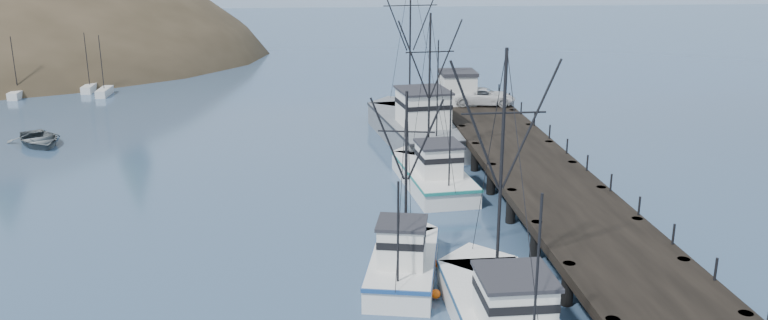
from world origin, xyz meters
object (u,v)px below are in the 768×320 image
Objects in this scene: trawler_mid at (404,261)px; motorboat at (39,144)px; pier at (532,168)px; trawler_near at (502,312)px; pickup_truck at (484,96)px; work_vessel at (415,125)px; trawler_far at (432,173)px; pier_shed at (458,87)px.

trawler_mid is 1.63× the size of motorboat.
trawler_near is (-6.02, -16.94, -0.87)m from pier.
trawler_near is at bearing 177.08° from pickup_truck.
work_vessel reaches higher than trawler_near.
trawler_near is at bearing -89.88° from trawler_far.
work_vessel is (-5.75, 13.52, -0.46)m from pier.
trawler_near is 2.10× the size of motorboat.
work_vessel is (3.71, 25.00, 0.41)m from trawler_mid.
pickup_truck is at bearing 78.96° from trawler_near.
pier is 2.63× the size of work_vessel.
trawler_near is 35.33m from pier_shed.
trawler_mid is 36.97m from motorboat.
work_vessel is at bearing -34.19° from motorboat.
work_vessel reaches higher than trawler_mid.
trawler_near is at bearing -90.52° from work_vessel.
trawler_far is at bearing 75.94° from trawler_mid.
trawler_near reaches higher than trawler_far.
trawler_far is (3.40, 13.57, 0.00)m from trawler_mid.
work_vessel is 5.23× the size of pier_shed.
work_vessel is at bearing 113.03° from pier.
motorboat is (-33.91, -3.16, -3.42)m from pier_shed.
pier_shed is (4.56, 15.91, 2.60)m from trawler_far.
pickup_truck is 0.93× the size of motorboat.
pickup_truck is at bearing 66.03° from trawler_far.
work_vessel is at bearing 127.73° from pickup_truck.
pier is 13.75× the size of pier_shed.
trawler_far is 2.18× the size of pickup_truck.
trawler_near is 43.30m from motorboat.
pier_shed is (-1.50, 18.00, 1.73)m from pier.
motorboat is at bearing 156.51° from trawler_far.
trawler_near is 1.04× the size of trawler_far.
trawler_near is 2.27× the size of pickup_truck.
pickup_truck is at bearing 29.61° from work_vessel.
pickup_truck is (0.63, 17.14, 1.04)m from pier.
pier_shed is at bearing 82.63° from trawler_near.
pier_shed is 34.23m from motorboat.
trawler_far is at bearing 164.16° from pickup_truck.
pier is 3.69× the size of trawler_near.
trawler_mid is 30.40m from pickup_truck.
pier_shed reaches higher than pier.
trawler_far is at bearing -91.59° from work_vessel.
pickup_truck is at bearing -27.99° from motorboat.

